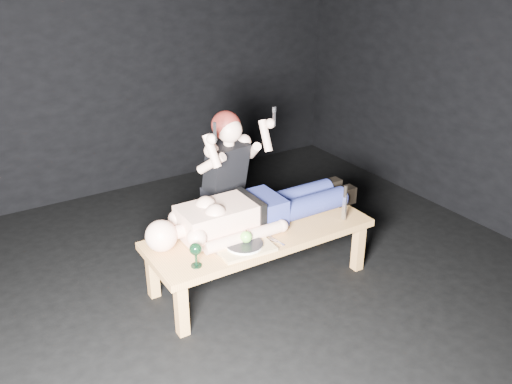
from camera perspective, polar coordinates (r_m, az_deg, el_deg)
ground at (r=4.03m, az=-0.79°, el=-11.92°), size 5.00×5.00×0.00m
back_wall at (r=5.60m, az=-14.80°, el=14.68°), size 5.00×0.00×5.00m
table at (r=4.17m, az=0.37°, el=-6.81°), size 1.71×0.66×0.45m
lying_man at (r=4.10m, az=0.21°, el=-1.47°), size 1.88×0.59×0.29m
kneeling_woman at (r=4.43m, az=-3.77°, el=1.21°), size 0.79×0.86×1.29m
serving_tray at (r=3.82m, az=-1.23°, el=-5.84°), size 0.41×0.30×0.02m
plate at (r=3.81m, az=-1.23°, el=-5.56°), size 0.27×0.27×0.02m
apple at (r=3.80m, az=-1.04°, el=-4.74°), size 0.08×0.08×0.08m
goblet at (r=3.61m, az=-6.34°, el=-6.59°), size 0.09×0.09×0.18m
fork_flat at (r=3.74m, az=-3.68°, el=-6.79°), size 0.05×0.18×0.01m
knife_flat at (r=3.92m, az=2.14°, el=-5.13°), size 0.03×0.18×0.01m
spoon_flat at (r=3.95m, az=1.16°, el=-4.93°), size 0.09×0.17×0.01m
carving_knife at (r=4.19m, az=9.30°, el=-1.18°), size 0.04×0.04×0.30m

